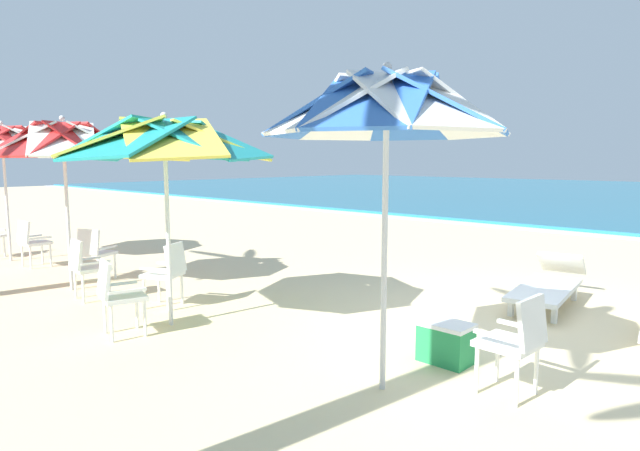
% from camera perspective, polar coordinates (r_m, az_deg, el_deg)
% --- Properties ---
extents(ground_plane, '(80.00, 80.00, 0.00)m').
position_cam_1_polar(ground_plane, '(6.83, 19.36, -10.03)').
color(ground_plane, beige).
extents(beach_umbrella_0, '(2.04, 2.04, 2.74)m').
position_cam_1_polar(beach_umbrella_0, '(4.41, 7.19, 12.23)').
color(beach_umbrella_0, silver).
rests_on(beach_umbrella_0, ground).
extents(plastic_chair_0, '(0.49, 0.46, 0.87)m').
position_cam_1_polar(plastic_chair_0, '(4.74, 20.34, -11.37)').
color(plastic_chair_0, white).
rests_on(plastic_chair_0, ground).
extents(beach_umbrella_1, '(2.50, 2.50, 2.50)m').
position_cam_1_polar(beach_umbrella_1, '(6.39, -16.38, 8.67)').
color(beach_umbrella_1, silver).
rests_on(beach_umbrella_1, ground).
extents(plastic_chair_1, '(0.62, 0.60, 0.87)m').
position_cam_1_polar(plastic_chair_1, '(7.36, -16.14, -4.68)').
color(plastic_chair_1, white).
rests_on(plastic_chair_1, ground).
extents(plastic_chair_2, '(0.53, 0.55, 0.87)m').
position_cam_1_polar(plastic_chair_2, '(6.32, -21.01, -6.79)').
color(plastic_chair_2, white).
rests_on(plastic_chair_2, ground).
extents(beach_umbrella_2, '(2.13, 2.13, 2.61)m').
position_cam_1_polar(beach_umbrella_2, '(8.71, -25.92, 8.09)').
color(beach_umbrella_2, silver).
rests_on(beach_umbrella_2, ground).
extents(plastic_chair_3, '(0.48, 0.51, 0.87)m').
position_cam_1_polar(plastic_chair_3, '(8.12, -23.89, -3.92)').
color(plastic_chair_3, white).
rests_on(plastic_chair_3, ground).
extents(plastic_chair_4, '(0.58, 0.60, 0.87)m').
position_cam_1_polar(plastic_chair_4, '(9.33, -23.10, -2.51)').
color(plastic_chair_4, white).
rests_on(plastic_chair_4, ground).
extents(beach_umbrella_3, '(2.29, 2.29, 2.70)m').
position_cam_1_polar(beach_umbrella_3, '(11.83, -31.03, 7.74)').
color(beach_umbrella_3, silver).
rests_on(beach_umbrella_3, ground).
extents(plastic_chair_5, '(0.47, 0.50, 0.87)m').
position_cam_1_polar(plastic_chair_5, '(11.03, -28.64, -1.41)').
color(plastic_chair_5, white).
rests_on(plastic_chair_5, ground).
extents(sun_lounger_1, '(0.93, 2.21, 0.62)m').
position_cam_1_polar(sun_lounger_1, '(7.87, 23.40, -5.83)').
color(sun_lounger_1, white).
rests_on(sun_lounger_1, ground).
extents(cooler_box, '(0.50, 0.34, 0.40)m').
position_cam_1_polar(cooler_box, '(5.40, 13.38, -12.12)').
color(cooler_box, '#238C4C').
rests_on(cooler_box, ground).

